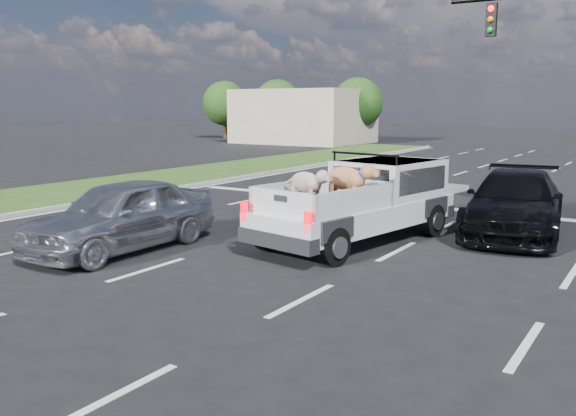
# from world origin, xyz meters

# --- Properties ---
(ground) EXTENTS (160.00, 160.00, 0.00)m
(ground) POSITION_xyz_m (0.00, 0.00, 0.00)
(ground) COLOR black
(ground) RESTS_ON ground
(road_markings) EXTENTS (17.75, 60.00, 0.01)m
(road_markings) POSITION_xyz_m (0.00, 6.56, 0.01)
(road_markings) COLOR silver
(road_markings) RESTS_ON ground
(grass_median_left) EXTENTS (5.00, 60.00, 0.10)m
(grass_median_left) POSITION_xyz_m (-11.50, 6.00, 0.05)
(grass_median_left) COLOR #204515
(grass_median_left) RESTS_ON ground
(curb_left) EXTENTS (0.15, 60.00, 0.14)m
(curb_left) POSITION_xyz_m (-9.05, 6.00, 0.07)
(curb_left) COLOR #9D9990
(curb_left) RESTS_ON ground
(building_left) EXTENTS (10.00, 8.00, 4.40)m
(building_left) POSITION_xyz_m (-20.00, 36.00, 2.20)
(building_left) COLOR #BFB392
(building_left) RESTS_ON ground
(tree_far_a) EXTENTS (4.20, 4.20, 5.40)m
(tree_far_a) POSITION_xyz_m (-30.00, 38.00, 3.29)
(tree_far_a) COLOR #332114
(tree_far_a) RESTS_ON ground
(tree_far_b) EXTENTS (4.20, 4.20, 5.40)m
(tree_far_b) POSITION_xyz_m (-24.00, 38.00, 3.29)
(tree_far_b) COLOR #332114
(tree_far_b) RESTS_ON ground
(tree_far_c) EXTENTS (4.20, 4.20, 5.40)m
(tree_far_c) POSITION_xyz_m (-16.00, 38.00, 3.29)
(tree_far_c) COLOR #332114
(tree_far_c) RESTS_ON ground
(pickup_truck) EXTENTS (2.94, 5.79, 2.07)m
(pickup_truck) POSITION_xyz_m (0.66, 4.52, 0.97)
(pickup_truck) COLOR black
(pickup_truck) RESTS_ON ground
(silver_sedan) EXTENTS (1.87, 4.63, 1.57)m
(silver_sedan) POSITION_xyz_m (-3.41, 0.89, 0.79)
(silver_sedan) COLOR #B4B6BC
(silver_sedan) RESTS_ON ground
(black_coupe) EXTENTS (2.87, 5.58, 1.55)m
(black_coupe) POSITION_xyz_m (3.44, 7.33, 0.77)
(black_coupe) COLOR black
(black_coupe) RESTS_ON ground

